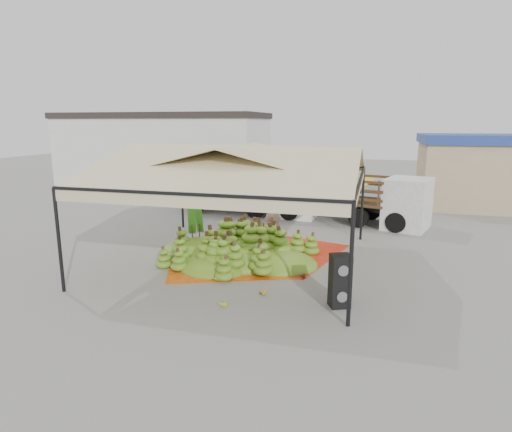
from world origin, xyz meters
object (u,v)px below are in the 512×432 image
(truck_left, at_px, (256,186))
(truck_right, at_px, (361,194))
(speaker_stack, at_px, (340,281))
(banana_heap, at_px, (239,241))
(vendor, at_px, (272,211))

(truck_left, xyz_separation_m, truck_right, (5.41, -0.75, -0.06))
(truck_right, bearing_deg, speaker_stack, -73.85)
(banana_heap, distance_m, speaker_stack, 4.87)
(speaker_stack, relative_size, vendor, 0.72)
(banana_heap, xyz_separation_m, speaker_stack, (3.77, -3.09, 0.05))
(speaker_stack, height_order, truck_right, truck_right)
(vendor, relative_size, truck_right, 0.28)
(banana_heap, height_order, speaker_stack, speaker_stack)
(vendor, xyz_separation_m, truck_right, (3.59, 3.19, 0.43))
(vendor, distance_m, truck_right, 4.82)
(truck_right, bearing_deg, truck_left, -170.93)
(truck_left, bearing_deg, banana_heap, -76.58)
(speaker_stack, distance_m, truck_left, 12.08)
(speaker_stack, xyz_separation_m, truck_right, (0.14, 10.09, 0.71))
(speaker_stack, xyz_separation_m, truck_left, (-5.26, 10.84, 0.77))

